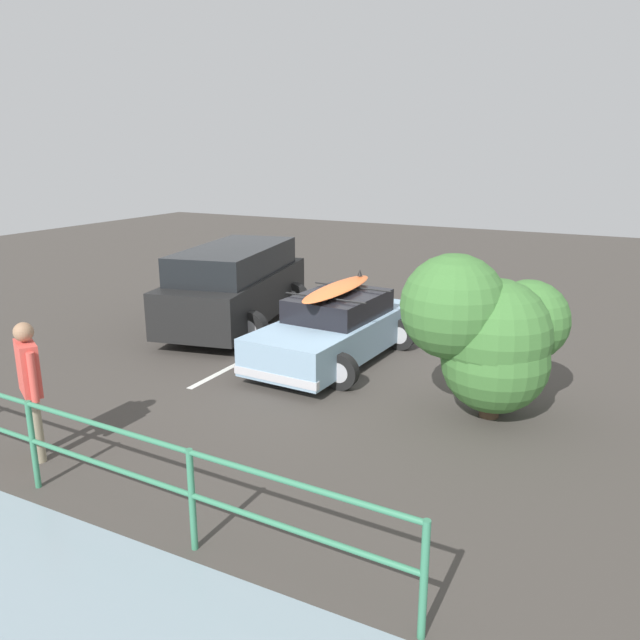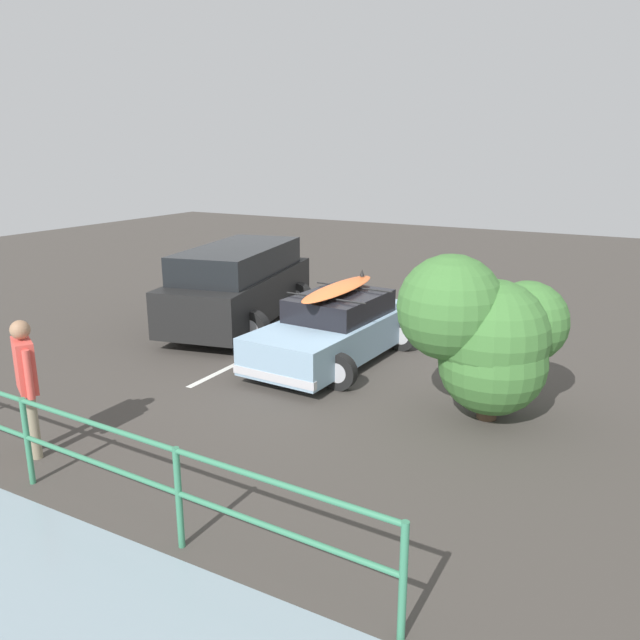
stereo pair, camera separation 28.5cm
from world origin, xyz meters
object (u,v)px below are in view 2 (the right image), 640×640
Objects in this scene: sedan_car at (336,329)px; bush_near_left at (486,334)px; suv_car at (239,285)px; person_bystander at (26,376)px.

bush_near_left reaches higher than sedan_car.
bush_near_left reaches higher than suv_car.
bush_near_left is (-4.87, -4.09, 0.19)m from person_bystander.
sedan_car is 0.82× the size of suv_car.
bush_near_left is at bearing 158.67° from suv_car.
sedan_car is 2.25× the size of person_bystander.
suv_car is 2.06× the size of bush_near_left.
suv_car is 6.66m from person_bystander.
suv_car is at bearing -20.50° from sedan_car.
suv_car is (3.09, -1.15, 0.33)m from sedan_car.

